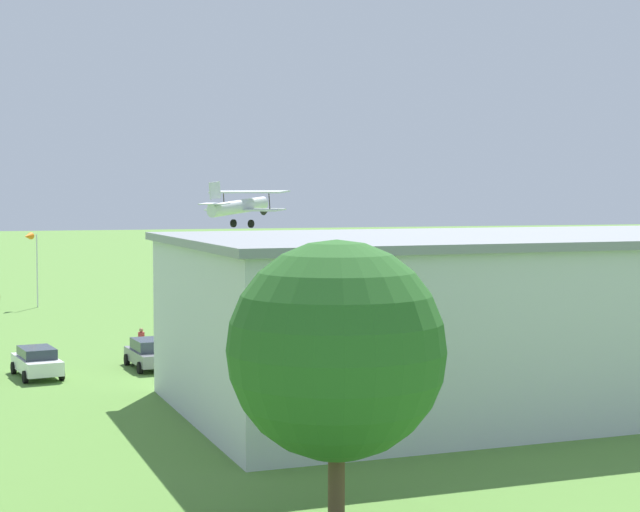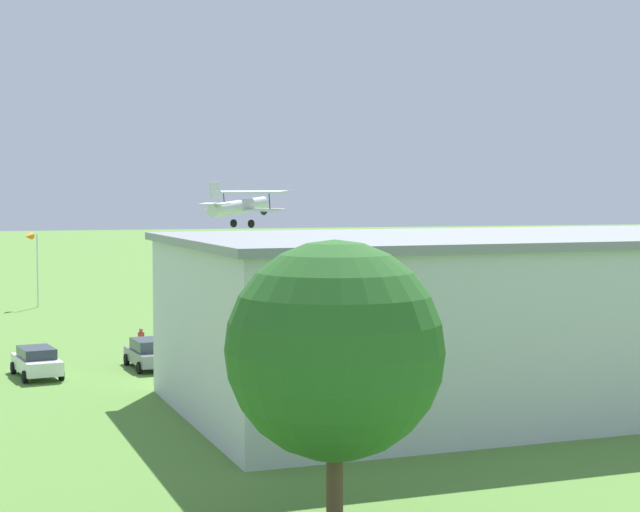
{
  "view_description": "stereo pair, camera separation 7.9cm",
  "coord_description": "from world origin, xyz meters",
  "views": [
    {
      "loc": [
        23.16,
        77.23,
        9.59
      ],
      "look_at": [
        0.8,
        8.97,
        5.28
      ],
      "focal_mm": 58.55,
      "sensor_mm": 36.0,
      "label": 1
    },
    {
      "loc": [
        23.09,
        77.25,
        9.59
      ],
      "look_at": [
        0.8,
        8.97,
        5.28
      ],
      "focal_mm": 58.55,
      "sensor_mm": 36.0,
      "label": 2
    }
  ],
  "objects": [
    {
      "name": "person_watching_takeoff",
      "position": [
        4.9,
        15.6,
        0.87
      ],
      "size": [
        0.52,
        0.52,
        1.73
      ],
      "color": "#72338C",
      "rests_on": "ground_plane"
    },
    {
      "name": "biplane",
      "position": [
        3.63,
        -2.46,
        8.66
      ],
      "size": [
        6.9,
        7.41,
        3.62
      ],
      "color": "silver"
    },
    {
      "name": "person_crossing_taxiway",
      "position": [
        -14.83,
        15.53,
        0.77
      ],
      "size": [
        0.49,
        0.49,
        1.55
      ],
      "color": "#72338C",
      "rests_on": "ground_plane"
    },
    {
      "name": "person_by_parked_cars",
      "position": [
        9.95,
        14.86,
        0.79
      ],
      "size": [
        0.51,
        0.51,
        1.59
      ],
      "color": "navy",
      "rests_on": "ground_plane"
    },
    {
      "name": "ground_plane",
      "position": [
        0.0,
        0.0,
        0.0
      ],
      "size": [
        400.0,
        400.0,
        0.0
      ],
      "primitive_type": "plane",
      "color": "#568438"
    },
    {
      "name": "person_beside_truck",
      "position": [
        12.87,
        15.47,
        0.88
      ],
      "size": [
        0.54,
        0.54,
        1.75
      ],
      "color": "navy",
      "rests_on": "ground_plane"
    },
    {
      "name": "tree_near_perimeter_road",
      "position": [
        13.75,
        49.96,
        5.22
      ],
      "size": [
        6.17,
        6.17,
        8.32
      ],
      "color": "brown",
      "rests_on": "ground_plane"
    },
    {
      "name": "person_walking_on_apron",
      "position": [
        14.24,
        16.36,
        0.86
      ],
      "size": [
        0.53,
        0.53,
        1.72
      ],
      "color": "#B23333",
      "rests_on": "ground_plane"
    },
    {
      "name": "car_grey",
      "position": [
        14.42,
        20.43,
        0.83
      ],
      "size": [
        2.34,
        4.57,
        1.61
      ],
      "color": "slate",
      "rests_on": "ground_plane"
    },
    {
      "name": "windsock",
      "position": [
        19.17,
        -13.33,
        5.54
      ],
      "size": [
        1.31,
        1.43,
        6.31
      ],
      "color": "silver",
      "rests_on": "ground_plane"
    },
    {
      "name": "car_white",
      "position": [
        20.41,
        21.3,
        0.82
      ],
      "size": [
        2.6,
        4.73,
        1.56
      ],
      "color": "white",
      "rests_on": "ground_plane"
    },
    {
      "name": "hangar",
      "position": [
        -3.79,
        34.21,
        3.87
      ],
      "size": [
        38.66,
        17.86,
        7.73
      ],
      "color": "silver",
      "rests_on": "ground_plane"
    }
  ]
}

